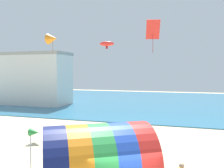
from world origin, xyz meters
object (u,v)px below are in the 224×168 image
kite_red_parafoil (107,44)px  kite_red_diamond (153,30)px  kite_orange_delta (52,39)px  beach_flag (34,136)px  giant_inflatable_tube (98,164)px

kite_red_parafoil → kite_red_diamond: 4.79m
kite_orange_delta → beach_flag: bearing=-63.3°
giant_inflatable_tube → kite_orange_delta: (-8.99, 11.74, 6.98)m
kite_red_diamond → kite_orange_delta: bearing=166.8°
kite_red_diamond → beach_flag: (-3.99, -9.43, -6.00)m
beach_flag → giant_inflatable_tube: bearing=0.1°
kite_red_parafoil → kite_red_diamond: (2.35, 3.94, 1.37)m
kite_red_diamond → kite_red_parafoil: bearing=-120.9°
kite_orange_delta → beach_flag: kite_orange_delta is taller
kite_red_parafoil → beach_flag: bearing=-106.6°
kite_red_diamond → beach_flag: bearing=-112.9°
kite_red_parafoil → kite_orange_delta: bearing=140.3°
giant_inflatable_tube → kite_red_parafoil: size_ratio=5.82×
giant_inflatable_tube → kite_orange_delta: bearing=127.5°
giant_inflatable_tube → kite_orange_delta: size_ratio=2.86×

